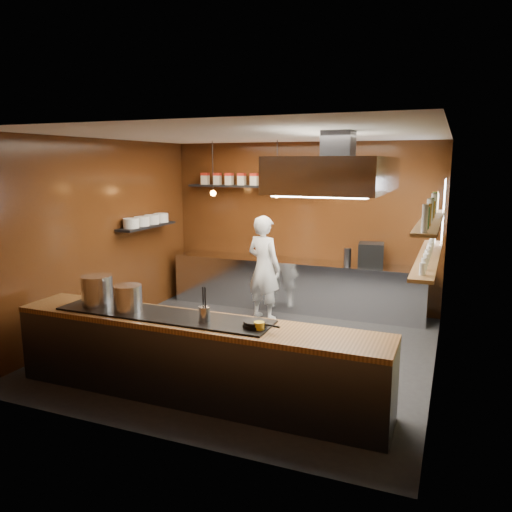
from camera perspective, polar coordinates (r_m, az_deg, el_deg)
The scene contains 26 objects.
floor at distance 7.29m, azimuth -0.79°, elevation -10.57°, with size 5.00×5.00×0.00m, color black.
back_wall at distance 9.22m, azimuth 5.22°, elevation 3.52°, with size 5.00×5.00×0.00m, color black.
left_wall at distance 8.18m, azimuth -17.21°, elevation 2.17°, with size 5.00×5.00×0.00m, color black.
right_wall at distance 6.37m, azimuth 20.41°, elevation -0.32°, with size 5.00×5.00×0.00m, color #404125.
ceiling at distance 6.80m, azimuth -0.85°, elevation 13.70°, with size 5.00×5.00×0.00m, color silver.
window_pane at distance 8.00m, azimuth 20.64°, elevation 4.68°, with size 1.00×1.00×0.00m, color white.
prep_counter at distance 9.10m, azimuth 4.50°, elevation -3.29°, with size 4.60×0.65×0.90m, color silver.
pass_counter at distance 5.78m, azimuth -7.10°, elevation -11.51°, with size 4.40×0.72×0.94m.
tin_shelf at distance 9.33m, azimuth -0.31°, elevation 7.96°, with size 2.60×0.26×0.04m, color black.
plate_shelf at distance 8.87m, azimuth -12.36°, elevation 3.36°, with size 0.30×1.40×0.04m, color black.
bottle_shelf_upper at distance 6.61m, azimuth 19.34°, elevation 3.81°, with size 0.26×2.80×0.04m, color brown.
bottle_shelf_lower at distance 6.68m, azimuth 19.10°, elevation -0.19°, with size 0.26×2.80×0.04m, color brown.
extractor_hood at distance 6.01m, azimuth 9.29°, elevation 9.25°, with size 1.20×2.00×0.72m.
pendant_left at distance 8.94m, azimuth -4.93°, elevation 7.49°, with size 0.10×0.10×0.95m.
pendant_right at distance 8.47m, azimuth 2.40°, elevation 7.35°, with size 0.10×0.10×0.95m.
storage_tins at distance 9.27m, azimuth 0.55°, elevation 8.76°, with size 2.43×0.13×0.22m.
plate_stacks at distance 8.86m, azimuth -12.38°, elevation 4.00°, with size 0.26×1.16×0.16m.
bottles at distance 6.59m, azimuth 19.42°, elevation 5.02°, with size 0.06×2.66×0.24m.
wine_glasses at distance 6.66m, azimuth 19.14°, elevation 0.53°, with size 0.07×2.37×0.13m.
stockpot_large at distance 6.32m, azimuth -17.70°, elevation -3.77°, with size 0.37×0.37×0.36m, color #B9BBC0.
stockpot_small at distance 5.98m, azimuth -14.43°, elevation -4.67°, with size 0.32×0.32×0.30m, color silver.
utensil_crock at distance 5.48m, azimuth -5.91°, elevation -6.60°, with size 0.12×0.12×0.16m, color #B2B4B9.
frying_pan at distance 5.28m, azimuth -0.07°, elevation -7.76°, with size 0.43×0.26×0.07m.
butter_jar at distance 5.20m, azimuth 0.35°, elevation -8.07°, with size 0.11×0.11×0.10m, color yellow.
espresso_machine at distance 8.59m, azimuth 13.00°, elevation 0.10°, with size 0.41×0.39×0.41m, color black.
chef at distance 8.41m, azimuth 0.91°, elevation -1.36°, with size 0.65×0.42×1.78m, color white.
Camera 1 is at (2.63, -6.26, 2.64)m, focal length 35.00 mm.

